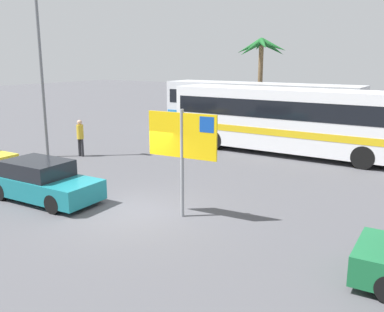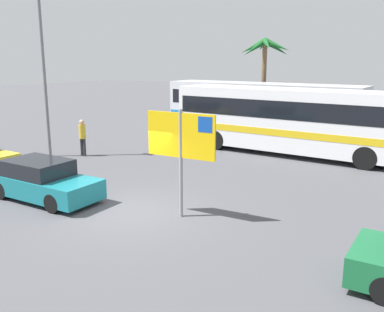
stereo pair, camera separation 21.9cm
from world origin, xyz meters
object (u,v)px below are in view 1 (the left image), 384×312
bus_rear_coach (259,107)px  ferry_sign (183,140)px  pedestrian_crossing_lot (80,135)px  bus_front_coach (291,118)px  car_teal (42,181)px

bus_rear_coach → ferry_sign: size_ratio=3.69×
pedestrian_crossing_lot → ferry_sign: bearing=62.2°
bus_front_coach → car_teal: bearing=-111.1°
ferry_sign → bus_front_coach: bearing=87.6°
bus_front_coach → car_teal: bus_front_coach is taller
bus_front_coach → bus_rear_coach: 4.97m
ferry_sign → car_teal: bearing=-170.1°
car_teal → ferry_sign: bearing=12.4°
bus_front_coach → pedestrian_crossing_lot: bearing=-143.9°
car_teal → bus_rear_coach: bearing=83.7°
bus_front_coach → ferry_sign: ferry_sign is taller
bus_rear_coach → pedestrian_crossing_lot: 10.80m
bus_rear_coach → pedestrian_crossing_lot: (-4.83, -9.63, -0.74)m
car_teal → pedestrian_crossing_lot: 6.52m
ferry_sign → car_teal: ferry_sign is taller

